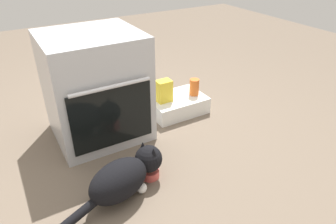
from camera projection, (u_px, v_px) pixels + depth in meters
name	position (u px, v px, depth m)	size (l,w,h in m)	color
ground	(135.00, 166.00, 2.01)	(8.00, 8.00, 0.00)	#6B5B4C
oven	(96.00, 87.00, 2.17)	(0.65, 0.64, 0.77)	#B7BABF
pantry_cabinet	(177.00, 104.00, 2.60)	(0.47, 0.33, 0.14)	white
food_bowl	(150.00, 172.00, 1.91)	(0.12, 0.12, 0.08)	#C64C47
cat	(124.00, 177.00, 1.74)	(0.77, 0.33, 0.24)	black
snack_bag	(164.00, 91.00, 2.46)	(0.12, 0.09, 0.18)	yellow
sauce_jar	(194.00, 87.00, 2.57)	(0.08, 0.08, 0.14)	#D16023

